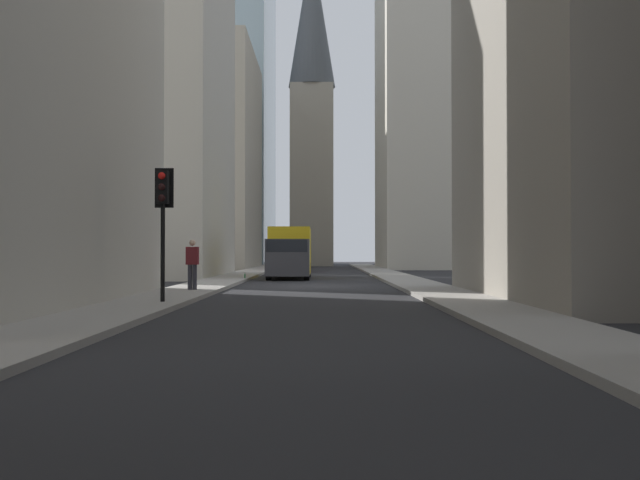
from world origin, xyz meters
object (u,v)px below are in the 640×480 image
sedan_red (298,263)px  discarded_bottle (245,276)px  pedestrian (192,262)px  traffic_light_foreground (163,203)px  delivery_truck (290,252)px

sedan_red → discarded_bottle: (-16.07, 2.16, -0.42)m
pedestrian → traffic_light_foreground: bearing=-177.3°
sedan_red → pedestrian: bearing=173.8°
sedan_red → traffic_light_foreground: size_ratio=1.17×
pedestrian → discarded_bottle: (10.39, -0.73, -0.87)m
traffic_light_foreground → discarded_bottle: (16.18, -0.45, -2.59)m
pedestrian → discarded_bottle: pedestrian is taller
pedestrian → discarded_bottle: size_ratio=6.65×
traffic_light_foreground → pedestrian: bearing=2.7°
discarded_bottle → delivery_truck: bearing=-37.1°
traffic_light_foreground → discarded_bottle: size_ratio=13.63×
delivery_truck → sedan_red: delivery_truck is taller
traffic_light_foreground → delivery_truck: bearing=-7.8°
sedan_red → traffic_light_foreground: (-32.26, 2.61, 2.17)m
sedan_red → discarded_bottle: sedan_red is taller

